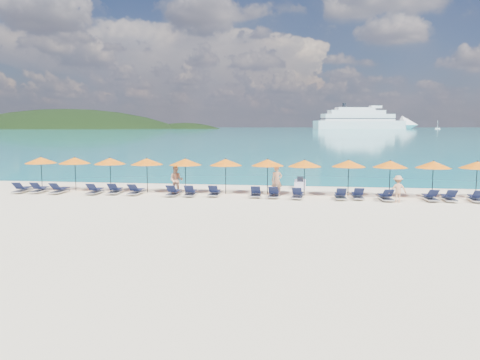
# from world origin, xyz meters

# --- Properties ---
(ground) EXTENTS (1400.00, 1400.00, 0.00)m
(ground) POSITION_xyz_m (0.00, 0.00, 0.00)
(ground) COLOR beige
(sea) EXTENTS (1600.00, 1300.00, 0.01)m
(sea) POSITION_xyz_m (0.00, 660.00, 0.01)
(sea) COLOR #1FA9B2
(sea) RESTS_ON ground
(headland_main) EXTENTS (374.00, 242.00, 126.50)m
(headland_main) POSITION_xyz_m (-300.00, 540.00, -38.00)
(headland_main) COLOR black
(headland_main) RESTS_ON ground
(headland_small) EXTENTS (162.00, 126.00, 85.50)m
(headland_small) POSITION_xyz_m (-150.00, 560.00, -35.00)
(headland_small) COLOR black
(headland_small) RESTS_ON ground
(cruise_ship) EXTENTS (130.13, 60.40, 36.25)m
(cruise_ship) POSITION_xyz_m (77.13, 552.08, 9.43)
(cruise_ship) COLOR white
(cruise_ship) RESTS_ON ground
(sailboat_near) EXTENTS (5.76, 1.92, 10.55)m
(sailboat_near) POSITION_xyz_m (115.66, 543.91, 1.08)
(sailboat_near) COLOR white
(sailboat_near) RESTS_ON ground
(sailboat_far) EXTENTS (5.53, 1.84, 10.14)m
(sailboat_far) POSITION_xyz_m (156.57, 555.44, 1.04)
(sailboat_far) COLOR white
(sailboat_far) RESTS_ON ground
(jetski) EXTENTS (0.77, 2.06, 0.73)m
(jetski) POSITION_xyz_m (3.38, 9.04, 0.30)
(jetski) COLOR silver
(jetski) RESTS_ON ground
(beachgoer_a) EXTENTS (0.73, 0.54, 1.84)m
(beachgoer_a) POSITION_xyz_m (1.99, 5.22, 0.92)
(beachgoer_a) COLOR tan
(beachgoer_a) RESTS_ON ground
(beachgoer_b) EXTENTS (0.91, 0.58, 1.78)m
(beachgoer_b) POSITION_xyz_m (-4.35, 4.96, 0.89)
(beachgoer_b) COLOR tan
(beachgoer_b) RESTS_ON ground
(beachgoer_c) EXTENTS (1.04, 0.58, 1.53)m
(beachgoer_c) POSITION_xyz_m (8.92, 3.61, 0.77)
(beachgoer_c) COLOR tan
(beachgoer_c) RESTS_ON ground
(umbrella_0) EXTENTS (2.10, 2.10, 2.28)m
(umbrella_0) POSITION_xyz_m (-13.80, 5.49, 2.02)
(umbrella_0) COLOR black
(umbrella_0) RESTS_ON ground
(umbrella_1) EXTENTS (2.10, 2.10, 2.28)m
(umbrella_1) POSITION_xyz_m (-11.44, 5.58, 2.02)
(umbrella_1) COLOR black
(umbrella_1) RESTS_ON ground
(umbrella_2) EXTENTS (2.10, 2.10, 2.28)m
(umbrella_2) POSITION_xyz_m (-8.93, 5.44, 2.02)
(umbrella_2) COLOR black
(umbrella_2) RESTS_ON ground
(umbrella_3) EXTENTS (2.10, 2.10, 2.28)m
(umbrella_3) POSITION_xyz_m (-6.41, 5.41, 2.02)
(umbrella_3) COLOR black
(umbrella_3) RESTS_ON ground
(umbrella_4) EXTENTS (2.10, 2.10, 2.28)m
(umbrella_4) POSITION_xyz_m (-3.87, 5.43, 2.02)
(umbrella_4) COLOR black
(umbrella_4) RESTS_ON ground
(umbrella_5) EXTENTS (2.10, 2.10, 2.28)m
(umbrella_5) POSITION_xyz_m (-1.27, 5.52, 2.02)
(umbrella_5) COLOR black
(umbrella_5) RESTS_ON ground
(umbrella_6) EXTENTS (2.10, 2.10, 2.28)m
(umbrella_6) POSITION_xyz_m (1.38, 5.59, 2.02)
(umbrella_6) COLOR black
(umbrella_6) RESTS_ON ground
(umbrella_7) EXTENTS (2.10, 2.10, 2.28)m
(umbrella_7) POSITION_xyz_m (3.67, 5.35, 2.02)
(umbrella_7) COLOR black
(umbrella_7) RESTS_ON ground
(umbrella_8) EXTENTS (2.10, 2.10, 2.28)m
(umbrella_8) POSITION_xyz_m (6.35, 5.63, 2.02)
(umbrella_8) COLOR black
(umbrella_8) RESTS_ON ground
(umbrella_9) EXTENTS (2.10, 2.10, 2.28)m
(umbrella_9) POSITION_xyz_m (8.78, 5.49, 2.02)
(umbrella_9) COLOR black
(umbrella_9) RESTS_ON ground
(umbrella_10) EXTENTS (2.10, 2.10, 2.28)m
(umbrella_10) POSITION_xyz_m (11.26, 5.49, 2.02)
(umbrella_10) COLOR black
(umbrella_10) RESTS_ON ground
(umbrella_11) EXTENTS (2.10, 2.10, 2.28)m
(umbrella_11) POSITION_xyz_m (13.77, 5.62, 2.02)
(umbrella_11) COLOR black
(umbrella_11) RESTS_ON ground
(lounger_0) EXTENTS (0.78, 1.75, 0.66)m
(lounger_0) POSITION_xyz_m (-14.41, 4.18, 0.24)
(lounger_0) COLOR silver
(lounger_0) RESTS_ON ground
(lounger_1) EXTENTS (0.76, 1.75, 0.66)m
(lounger_1) POSITION_xyz_m (-13.29, 4.32, 0.24)
(lounger_1) COLOR silver
(lounger_1) RESTS_ON ground
(lounger_2) EXTENTS (0.64, 1.71, 0.66)m
(lounger_2) POSITION_xyz_m (-11.84, 4.17, 0.24)
(lounger_2) COLOR silver
(lounger_2) RESTS_ON ground
(lounger_3) EXTENTS (0.70, 1.73, 0.66)m
(lounger_3) POSITION_xyz_m (-9.44, 4.20, 0.24)
(lounger_3) COLOR silver
(lounger_3) RESTS_ON ground
(lounger_4) EXTENTS (0.78, 1.75, 0.66)m
(lounger_4) POSITION_xyz_m (-8.21, 4.47, 0.24)
(lounger_4) COLOR silver
(lounger_4) RESTS_ON ground
(lounger_5) EXTENTS (0.65, 1.71, 0.66)m
(lounger_5) POSITION_xyz_m (-6.79, 4.35, 0.24)
(lounger_5) COLOR silver
(lounger_5) RESTS_ON ground
(lounger_6) EXTENTS (0.63, 1.70, 0.66)m
(lounger_6) POSITION_xyz_m (-4.30, 4.17, 0.24)
(lounger_6) COLOR silver
(lounger_6) RESTS_ON ground
(lounger_7) EXTENTS (0.77, 1.75, 0.66)m
(lounger_7) POSITION_xyz_m (-3.26, 4.23, 0.24)
(lounger_7) COLOR silver
(lounger_7) RESTS_ON ground
(lounger_8) EXTENTS (0.67, 1.72, 0.66)m
(lounger_8) POSITION_xyz_m (-1.79, 4.46, 0.24)
(lounger_8) COLOR silver
(lounger_8) RESTS_ON ground
(lounger_9) EXTENTS (0.74, 1.74, 0.66)m
(lounger_9) POSITION_xyz_m (0.77, 4.43, 0.24)
(lounger_9) COLOR silver
(lounger_9) RESTS_ON ground
(lounger_10) EXTENTS (0.66, 1.71, 0.66)m
(lounger_10) POSITION_xyz_m (1.89, 4.35, 0.24)
(lounger_10) COLOR silver
(lounger_10) RESTS_ON ground
(lounger_11) EXTENTS (0.76, 1.75, 0.66)m
(lounger_11) POSITION_xyz_m (3.30, 4.15, 0.24)
(lounger_11) COLOR silver
(lounger_11) RESTS_ON ground
(lounger_12) EXTENTS (0.65, 1.71, 0.66)m
(lounger_12) POSITION_xyz_m (5.79, 4.25, 0.24)
(lounger_12) COLOR silver
(lounger_12) RESTS_ON ground
(lounger_13) EXTENTS (0.64, 1.71, 0.66)m
(lounger_13) POSITION_xyz_m (6.81, 4.46, 0.24)
(lounger_13) COLOR silver
(lounger_13) RESTS_ON ground
(lounger_14) EXTENTS (0.78, 1.75, 0.66)m
(lounger_14) POSITION_xyz_m (8.35, 4.09, 0.24)
(lounger_14) COLOR silver
(lounger_14) RESTS_ON ground
(lounger_15) EXTENTS (0.71, 1.73, 0.66)m
(lounger_15) POSITION_xyz_m (10.87, 4.37, 0.24)
(lounger_15) COLOR silver
(lounger_15) RESTS_ON ground
(lounger_16) EXTENTS (0.68, 1.72, 0.66)m
(lounger_16) POSITION_xyz_m (11.91, 4.38, 0.24)
(lounger_16) COLOR silver
(lounger_16) RESTS_ON ground
(lounger_17) EXTENTS (0.76, 1.75, 0.66)m
(lounger_17) POSITION_xyz_m (13.36, 4.38, 0.24)
(lounger_17) COLOR silver
(lounger_17) RESTS_ON ground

